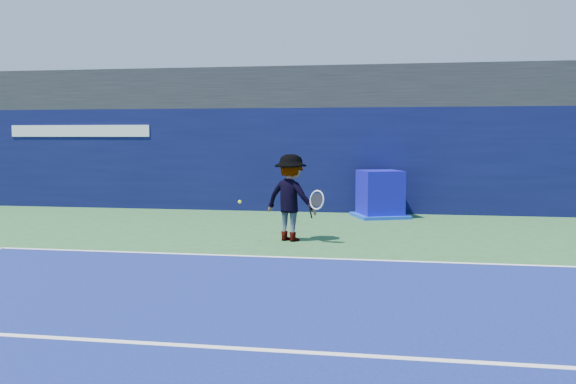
{
  "coord_description": "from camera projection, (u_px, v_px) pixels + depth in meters",
  "views": [
    {
      "loc": [
        2.64,
        -8.26,
        2.2
      ],
      "look_at": [
        0.3,
        5.2,
        1.0
      ],
      "focal_mm": 40.0,
      "sensor_mm": 36.0,
      "label": 1
    }
  ],
  "objects": [
    {
      "name": "baseline",
      "position": [
        251.0,
        256.0,
        11.69
      ],
      "size": [
        24.0,
        0.1,
        0.01
      ],
      "primitive_type": "cube",
      "color": "white",
      "rests_on": "ground"
    },
    {
      "name": "ground",
      "position": [
        201.0,
        297.0,
        8.75
      ],
      "size": [
        80.0,
        80.0,
        0.0
      ],
      "primitive_type": "plane",
      "color": "#2A5F2F",
      "rests_on": "ground"
    },
    {
      "name": "tennis_player",
      "position": [
        291.0,
        198.0,
        13.41
      ],
      "size": [
        1.43,
        1.07,
        1.82
      ],
      "color": "white",
      "rests_on": "ground"
    },
    {
      "name": "equipment_cart",
      "position": [
        380.0,
        196.0,
        17.35
      ],
      "size": [
        1.71,
        1.71,
        1.27
      ],
      "color": "#100BA4",
      "rests_on": "ground"
    },
    {
      "name": "service_line",
      "position": [
        144.0,
        343.0,
        6.78
      ],
      "size": [
        24.0,
        0.1,
        0.01
      ],
      "primitive_type": "cube",
      "color": "white",
      "rests_on": "ground"
    },
    {
      "name": "tennis_ball",
      "position": [
        240.0,
        202.0,
        13.17
      ],
      "size": [
        0.07,
        0.07,
        0.07
      ],
      "color": "#D7FC1C",
      "rests_on": "ground"
    },
    {
      "name": "stadium_band",
      "position": [
        313.0,
        90.0,
        19.72
      ],
      "size": [
        36.0,
        3.0,
        1.2
      ],
      "primitive_type": "cube",
      "color": "black",
      "rests_on": "back_wall_assembly"
    },
    {
      "name": "back_wall_assembly",
      "position": [
        309.0,
        160.0,
        18.92
      ],
      "size": [
        36.0,
        1.03,
        3.0
      ],
      "color": "#0A0D38",
      "rests_on": "ground"
    }
  ]
}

